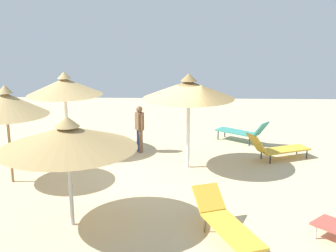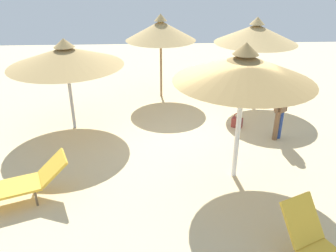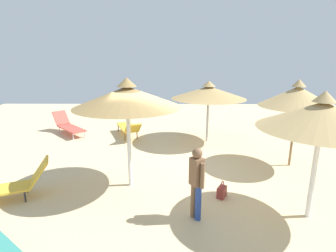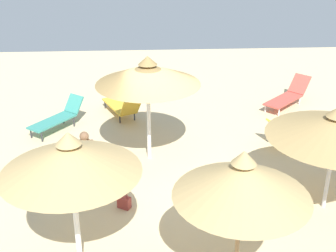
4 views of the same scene
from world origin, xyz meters
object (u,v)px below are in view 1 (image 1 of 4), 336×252
(parasol_umbrella_far_right, at_px, (189,90))
(lounge_chair_far_left, at_px, (226,221))
(lounge_chair_front, at_px, (276,148))
(parasol_umbrella_near_left, at_px, (65,87))
(parasol_umbrella_edge, at_px, (68,137))
(parasol_umbrella_center, at_px, (6,104))
(person_standing_far_right, at_px, (140,127))
(handbag, at_px, (115,155))
(lounge_chair_near_right, at_px, (243,131))

(parasol_umbrella_far_right, relative_size, lounge_chair_far_left, 1.22)
(lounge_chair_far_left, relative_size, lounge_chair_front, 1.08)
(parasol_umbrella_near_left, relative_size, parasol_umbrella_edge, 0.93)
(parasol_umbrella_center, height_order, lounge_chair_front, parasol_umbrella_center)
(lounge_chair_far_left, bearing_deg, lounge_chair_front, 68.40)
(parasol_umbrella_center, xyz_separation_m, lounge_chair_far_left, (5.55, -3.02, -1.77))
(parasol_umbrella_edge, relative_size, person_standing_far_right, 1.86)
(parasol_umbrella_near_left, relative_size, lounge_chair_front, 1.25)
(handbag, bearing_deg, parasol_umbrella_edge, -92.89)
(parasol_umbrella_far_right, xyz_separation_m, handbag, (-2.31, 0.61, -2.22))
(person_standing_far_right, bearing_deg, parasol_umbrella_near_left, -178.00)
(lounge_chair_near_right, relative_size, lounge_chair_front, 0.86)
(lounge_chair_far_left, bearing_deg, parasol_umbrella_near_left, 129.23)
(parasol_umbrella_near_left, xyz_separation_m, handbag, (1.69, -0.78, -2.06))
(parasol_umbrella_far_right, relative_size, parasol_umbrella_edge, 0.97)
(lounge_chair_far_left, relative_size, person_standing_far_right, 1.48)
(parasol_umbrella_edge, relative_size, lounge_chair_far_left, 1.25)
(parasol_umbrella_far_right, relative_size, lounge_chair_front, 1.32)
(person_standing_far_right, bearing_deg, parasol_umbrella_far_right, -42.76)
(lounge_chair_far_left, bearing_deg, handbag, 121.24)
(parasol_umbrella_edge, bearing_deg, parasol_umbrella_near_left, 105.59)
(lounge_chair_near_right, bearing_deg, handbag, -153.75)
(lounge_chair_near_right, relative_size, handbag, 4.39)
(parasol_umbrella_center, height_order, lounge_chair_far_left, parasol_umbrella_center)
(lounge_chair_near_right, bearing_deg, lounge_chair_front, -67.15)
(parasol_umbrella_center, height_order, handbag, parasol_umbrella_center)
(parasol_umbrella_edge, xyz_separation_m, lounge_chair_front, (5.34, 4.68, -1.60))
(handbag, bearing_deg, parasol_umbrella_far_right, -14.82)
(parasol_umbrella_far_right, bearing_deg, handbag, 165.18)
(parasol_umbrella_far_right, xyz_separation_m, lounge_chair_front, (2.80, 0.81, -1.98))
(parasol_umbrella_center, height_order, parasol_umbrella_edge, parasol_umbrella_center)
(lounge_chair_near_right, relative_size, person_standing_far_right, 1.19)
(parasol_umbrella_center, bearing_deg, handbag, 38.62)
(parasol_umbrella_far_right, relative_size, parasol_umbrella_near_left, 1.05)
(parasol_umbrella_edge, height_order, handbag, parasol_umbrella_edge)
(lounge_chair_near_right, bearing_deg, parasol_umbrella_near_left, -167.38)
(parasol_umbrella_near_left, xyz_separation_m, lounge_chair_near_right, (6.00, 1.34, -1.80))
(lounge_chair_far_left, distance_m, handbag, 5.88)
(lounge_chair_near_right, distance_m, handbag, 4.81)
(parasol_umbrella_edge, distance_m, handbag, 4.84)
(parasol_umbrella_near_left, height_order, person_standing_far_right, parasol_umbrella_near_left)
(parasol_umbrella_far_right, height_order, lounge_chair_far_left, parasol_umbrella_far_right)
(parasol_umbrella_center, bearing_deg, lounge_chair_front, 16.13)
(parasol_umbrella_far_right, distance_m, lounge_chair_front, 3.53)
(lounge_chair_near_right, distance_m, lounge_chair_front, 2.09)
(parasol_umbrella_edge, height_order, lounge_chair_near_right, parasol_umbrella_edge)
(parasol_umbrella_far_right, height_order, lounge_chair_front, parasol_umbrella_far_right)
(parasol_umbrella_center, distance_m, lounge_chair_front, 8.14)
(lounge_chair_near_right, bearing_deg, lounge_chair_far_left, -99.99)
(parasol_umbrella_far_right, xyz_separation_m, parasol_umbrella_edge, (-2.54, -3.86, -0.38))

